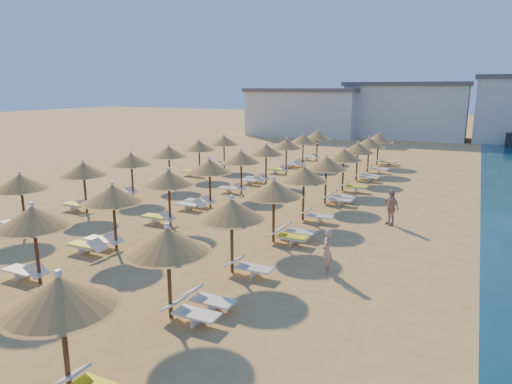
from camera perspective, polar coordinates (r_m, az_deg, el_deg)
The scene contains 8 objects.
ground at distance 20.27m, azimuth -3.42°, elevation -6.03°, with size 220.00×220.00×0.00m, color tan.
hotel_blocks at distance 63.77m, azimuth 19.93°, elevation 9.58°, with size 44.44×11.99×8.10m.
parasol_row_east at distance 22.83m, azimuth 6.01°, elevation 2.12°, with size 2.55×39.94×2.88m.
parasol_row_west at distance 25.19m, azimuth -5.83°, elevation 3.14°, with size 2.55×39.94×2.88m.
parasol_row_inland at distance 28.43m, azimuth -15.34°, elevation 3.86°, with size 2.55×24.98×2.88m.
loungers at distance 24.94m, azimuth -3.38°, elevation -1.57°, with size 14.12×38.92×0.66m.
beachgoer_c at distance 23.22m, azimuth 16.50°, elevation -1.84°, with size 1.02×0.43×1.74m, color tan.
beachgoer_a at distance 16.82m, azimuth 8.85°, elevation -7.27°, with size 0.59×0.39×1.63m, color tan.
Camera 1 is at (9.41, -16.71, 6.57)m, focal length 32.00 mm.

